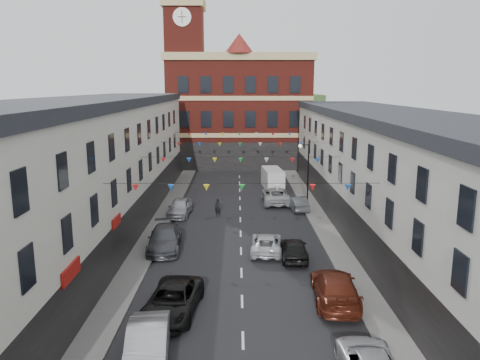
{
  "coord_description": "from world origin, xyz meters",
  "views": [
    {
      "loc": [
        -0.24,
        -31.79,
        11.57
      ],
      "look_at": [
        -0.03,
        8.29,
        3.53
      ],
      "focal_mm": 35.0,
      "sensor_mm": 36.0,
      "label": 1
    }
  ],
  "objects_px": {
    "car_right_c": "(335,288)",
    "car_right_f": "(276,195)",
    "white_van": "(273,179)",
    "moving_car": "(266,243)",
    "street_lamp": "(306,165)",
    "pedestrian": "(218,208)",
    "car_left_b": "(147,345)",
    "car_right_d": "(294,249)",
    "car_right_e": "(297,203)",
    "car_left_d": "(165,239)",
    "car_left_e": "(180,207)",
    "car_left_c": "(173,300)"
  },
  "relations": [
    {
      "from": "car_left_d",
      "to": "car_right_e",
      "type": "height_order",
      "value": "car_left_d"
    },
    {
      "from": "pedestrian",
      "to": "car_left_e",
      "type": "bearing_deg",
      "value": -160.59
    },
    {
      "from": "car_right_c",
      "to": "car_right_f",
      "type": "bearing_deg",
      "value": -81.97
    },
    {
      "from": "white_van",
      "to": "car_right_c",
      "type": "bearing_deg",
      "value": -93.19
    },
    {
      "from": "car_left_d",
      "to": "car_left_e",
      "type": "relative_size",
      "value": 1.21
    },
    {
      "from": "car_right_c",
      "to": "moving_car",
      "type": "bearing_deg",
      "value": -63.21
    },
    {
      "from": "car_right_d",
      "to": "white_van",
      "type": "height_order",
      "value": "white_van"
    },
    {
      "from": "street_lamp",
      "to": "car_right_e",
      "type": "bearing_deg",
      "value": -112.25
    },
    {
      "from": "car_right_f",
      "to": "white_van",
      "type": "bearing_deg",
      "value": -92.5
    },
    {
      "from": "moving_car",
      "to": "white_van",
      "type": "height_order",
      "value": "white_van"
    },
    {
      "from": "moving_car",
      "to": "white_van",
      "type": "bearing_deg",
      "value": -90.87
    },
    {
      "from": "car_left_b",
      "to": "car_right_f",
      "type": "bearing_deg",
      "value": 68.78
    },
    {
      "from": "car_left_c",
      "to": "car_right_e",
      "type": "xyz_separation_m",
      "value": [
        9.05,
        20.69,
        -0.09
      ]
    },
    {
      "from": "pedestrian",
      "to": "moving_car",
      "type": "bearing_deg",
      "value": -43.44
    },
    {
      "from": "car_right_c",
      "to": "white_van",
      "type": "relative_size",
      "value": 1.12
    },
    {
      "from": "car_right_e",
      "to": "pedestrian",
      "type": "distance_m",
      "value": 7.81
    },
    {
      "from": "moving_car",
      "to": "car_right_d",
      "type": "bearing_deg",
      "value": 145.97
    },
    {
      "from": "car_right_e",
      "to": "car_left_e",
      "type": "bearing_deg",
      "value": 2.41
    },
    {
      "from": "pedestrian",
      "to": "car_left_b",
      "type": "bearing_deg",
      "value": -70.96
    },
    {
      "from": "car_right_f",
      "to": "moving_car",
      "type": "bearing_deg",
      "value": 81.97
    },
    {
      "from": "street_lamp",
      "to": "white_van",
      "type": "height_order",
      "value": "street_lamp"
    },
    {
      "from": "car_left_d",
      "to": "car_right_c",
      "type": "distance_m",
      "value": 13.53
    },
    {
      "from": "white_van",
      "to": "moving_car",
      "type": "bearing_deg",
      "value": -101.05
    },
    {
      "from": "car_right_d",
      "to": "car_left_e",
      "type": "bearing_deg",
      "value": -48.55
    },
    {
      "from": "car_left_e",
      "to": "car_left_d",
      "type": "bearing_deg",
      "value": -86.48
    },
    {
      "from": "white_van",
      "to": "pedestrian",
      "type": "height_order",
      "value": "white_van"
    },
    {
      "from": "street_lamp",
      "to": "car_right_e",
      "type": "distance_m",
      "value": 4.35
    },
    {
      "from": "car_left_d",
      "to": "pedestrian",
      "type": "relative_size",
      "value": 3.38
    },
    {
      "from": "car_left_d",
      "to": "car_right_d",
      "type": "relative_size",
      "value": 1.27
    },
    {
      "from": "street_lamp",
      "to": "car_right_c",
      "type": "relative_size",
      "value": 1.06
    },
    {
      "from": "car_left_e",
      "to": "street_lamp",
      "type": "bearing_deg",
      "value": 24.41
    },
    {
      "from": "car_left_d",
      "to": "moving_car",
      "type": "xyz_separation_m",
      "value": [
        7.3,
        -0.59,
        -0.16
      ]
    },
    {
      "from": "street_lamp",
      "to": "car_left_e",
      "type": "height_order",
      "value": "street_lamp"
    },
    {
      "from": "street_lamp",
      "to": "car_right_e",
      "type": "height_order",
      "value": "street_lamp"
    },
    {
      "from": "car_left_c",
      "to": "car_right_f",
      "type": "height_order",
      "value": "car_right_f"
    },
    {
      "from": "car_left_e",
      "to": "car_right_c",
      "type": "bearing_deg",
      "value": -55.28
    },
    {
      "from": "car_right_e",
      "to": "white_van",
      "type": "relative_size",
      "value": 0.79
    },
    {
      "from": "car_left_e",
      "to": "car_right_c",
      "type": "height_order",
      "value": "car_right_c"
    },
    {
      "from": "car_right_c",
      "to": "car_right_e",
      "type": "height_order",
      "value": "car_right_c"
    },
    {
      "from": "car_right_d",
      "to": "car_right_c",
      "type": "bearing_deg",
      "value": 104.78
    },
    {
      "from": "car_right_c",
      "to": "car_right_e",
      "type": "xyz_separation_m",
      "value": [
        0.39,
        19.36,
        -0.16
      ]
    },
    {
      "from": "car_left_e",
      "to": "car_left_b",
      "type": "bearing_deg",
      "value": -82.96
    },
    {
      "from": "car_right_c",
      "to": "pedestrian",
      "type": "bearing_deg",
      "value": -63.29
    },
    {
      "from": "car_right_f",
      "to": "car_left_c",
      "type": "bearing_deg",
      "value": 72.08
    },
    {
      "from": "car_left_b",
      "to": "white_van",
      "type": "distance_m",
      "value": 35.71
    },
    {
      "from": "street_lamp",
      "to": "pedestrian",
      "type": "distance_m",
      "value": 10.35
    },
    {
      "from": "car_right_d",
      "to": "moving_car",
      "type": "relative_size",
      "value": 0.94
    },
    {
      "from": "car_right_f",
      "to": "street_lamp",
      "type": "bearing_deg",
      "value": 179.24
    },
    {
      "from": "car_left_c",
      "to": "car_right_d",
      "type": "relative_size",
      "value": 1.24
    },
    {
      "from": "car_left_b",
      "to": "car_right_d",
      "type": "height_order",
      "value": "car_left_b"
    }
  ]
}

